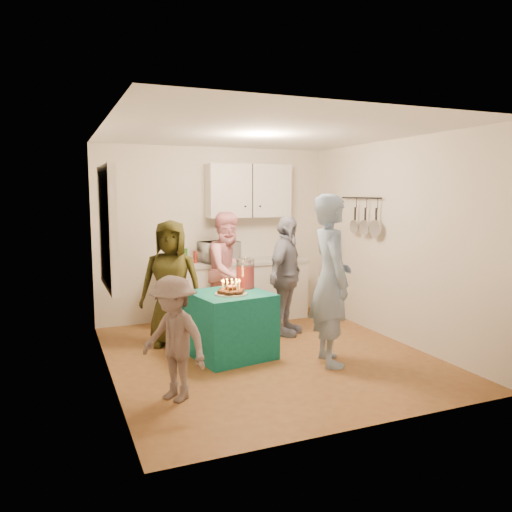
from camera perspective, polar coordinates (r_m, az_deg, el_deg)
name	(u,v)px	position (r m, az deg, el deg)	size (l,w,h in m)	color
floor	(267,355)	(6.06, 1.29, -11.24)	(4.00, 4.00, 0.00)	brown
ceiling	(268,132)	(5.79, 1.36, 13.97)	(4.00, 4.00, 0.00)	white
back_wall	(215,234)	(7.65, -4.72, 2.55)	(3.60, 3.60, 0.00)	silver
left_wall	(107,254)	(5.32, -16.71, 0.24)	(4.00, 4.00, 0.00)	silver
right_wall	(395,241)	(6.71, 15.55, 1.66)	(4.00, 4.00, 0.00)	silver
window_night	(106,228)	(5.60, -16.81, 3.13)	(0.04, 1.00, 1.20)	black
counter	(234,292)	(7.55, -2.51, -4.16)	(2.20, 0.58, 0.86)	white
countertop	(234,262)	(7.47, -2.53, -0.74)	(2.24, 0.62, 0.05)	beige
upper_cabinet	(249,191)	(7.65, -0.83, 7.45)	(1.30, 0.30, 0.80)	white
pot_rack	(359,216)	(7.21, 11.70, 4.53)	(0.12, 1.00, 0.60)	black
microwave	(219,252)	(7.38, -4.27, 0.51)	(0.54, 0.37, 0.30)	white
party_table	(230,324)	(5.94, -2.98, -7.81)	(0.85, 0.85, 0.76)	#0F695E
donut_cake	(231,287)	(5.74, -2.88, -3.52)	(0.38, 0.38, 0.18)	#381C0C
punch_jar	(245,274)	(6.09, -1.24, -2.12)	(0.22, 0.22, 0.34)	red
man_birthday	(331,280)	(5.62, 8.55, -2.73)	(0.70, 0.46, 1.91)	#849DC1
woman_back_left	(171,283)	(6.36, -9.66, -3.07)	(0.78, 0.51, 1.59)	#504D16
woman_back_center	(229,270)	(7.07, -3.06, -1.67)	(0.81, 0.63, 1.66)	pink
woman_back_right	(286,276)	(6.74, 3.44, -2.30)	(0.95, 0.39, 1.61)	#101437
child_near_left	(174,339)	(4.72, -9.37, -9.30)	(0.76, 0.44, 1.17)	brown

